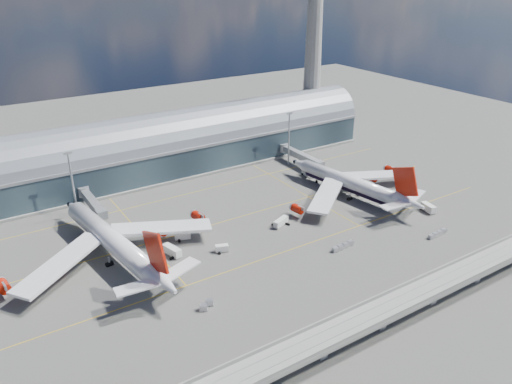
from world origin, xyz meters
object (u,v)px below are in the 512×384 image
floodlight_mast_right (289,137)px  service_truck_5 (183,236)px  service_truck_1 (222,248)px  cargo_train_2 (437,234)px  control_tower (314,42)px  service_truck_2 (281,222)px  service_truck_3 (428,208)px  cargo_train_0 (206,305)px  service_truck_0 (172,251)px  floodlight_mast_left (72,182)px  airliner_right (351,184)px  service_truck_4 (307,173)px  airliner_left (115,243)px  cargo_train_1 (343,246)px

floodlight_mast_right → service_truck_5: 84.50m
service_truck_1 → cargo_train_2: (69.51, -31.82, -0.46)m
control_tower → service_truck_2: 118.11m
control_tower → service_truck_3: control_tower is taller
cargo_train_0 → service_truck_1: bearing=-11.9°
service_truck_0 → service_truck_2: size_ratio=1.03×
floodlight_mast_left → airliner_right: (100.23, -43.55, -8.16)m
service_truck_4 → cargo_train_2: (4.50, -69.02, -0.75)m
airliner_left → cargo_train_2: size_ratio=8.05×
floodlight_mast_right → airliner_right: 44.30m
airliner_right → cargo_train_2: (2.83, -41.90, -4.68)m
cargo_train_0 → cargo_train_2: (87.88, -7.75, -0.13)m
service_truck_2 → cargo_train_0: (-45.73, -28.65, -0.46)m
airliner_left → cargo_train_2: 110.96m
control_tower → service_truck_4: (-36.44, -44.42, -50.09)m
airliner_left → service_truck_2: airliner_left is taller
service_truck_3 → cargo_train_2: 19.44m
service_truck_2 → cargo_train_2: service_truck_2 is taller
service_truck_3 → service_truck_5: (-89.74, 31.82, -0.24)m
floodlight_mast_right → service_truck_2: (-39.09, -49.04, -12.25)m
service_truck_4 → cargo_train_2: bearing=-81.6°
service_truck_2 → service_truck_5: (-34.90, 10.10, -0.03)m
service_truck_1 → cargo_train_2: 76.45m
service_truck_1 → service_truck_4: service_truck_4 is taller
airliner_right → service_truck_2: (-39.32, -5.49, -4.09)m
control_tower → airliner_left: (-132.82, -67.57, -45.16)m
airliner_right → service_truck_4: (-1.66, 27.13, -3.93)m
control_tower → cargo_train_1: bearing=-122.9°
airliner_right → service_truck_0: 81.73m
airliner_left → cargo_train_2: airliner_left is taller
service_truck_1 → cargo_train_1: 40.88m
airliner_left → cargo_train_0: airliner_left is taller
airliner_right → service_truck_4: bearing=84.6°
service_truck_2 → service_truck_4: 49.82m
service_truck_1 → service_truck_5: service_truck_5 is taller
control_tower → service_truck_0: control_tower is taller
service_truck_4 → service_truck_5: size_ratio=0.93×
service_truck_3 → service_truck_4: service_truck_3 is taller
service_truck_1 → cargo_train_0: bearing=163.0°
airliner_right → airliner_left: bearing=168.8°
floodlight_mast_left → service_truck_0: size_ratio=3.31×
airliner_right → floodlight_mast_right: bearing=81.4°
service_truck_0 → floodlight_mast_left: bearing=97.0°
service_truck_1 → airliner_right: bearing=-61.0°
airliner_left → service_truck_1: 34.77m
cargo_train_2 → floodlight_mast_left: bearing=53.1°
service_truck_2 → service_truck_4: bearing=-71.6°
service_truck_2 → service_truck_1: bearing=77.0°
airliner_left → service_truck_1: bearing=-31.9°
airliner_left → airliner_right: 98.13m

